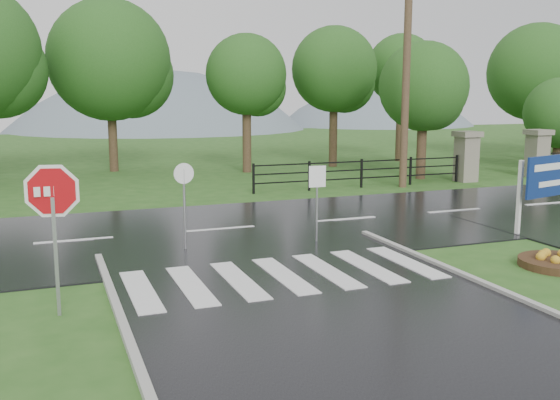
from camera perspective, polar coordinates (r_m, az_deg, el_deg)
name	(u,v)px	position (r m, az deg, el deg)	size (l,w,h in m)	color
ground	(414,375)	(9.15, 12.16, -15.41)	(120.00, 120.00, 0.00)	#29551C
main_road	(221,230)	(17.94, -5.45, -2.79)	(90.00, 8.00, 0.04)	black
crosswalk	(284,275)	(13.32, 0.34, -6.87)	(6.50, 2.80, 0.02)	silver
pillar_west	(466,155)	(29.02, 16.68, 3.94)	(1.00, 1.00, 2.24)	gray
pillar_east	(537,152)	(31.61, 22.46, 4.05)	(1.00, 1.00, 2.24)	gray
fence_west	(362,170)	(26.22, 7.47, 2.70)	(9.58, 0.08, 1.20)	black
hills	(125,264)	(74.91, -13.99, -5.68)	(102.00, 48.00, 48.00)	slate
treeline	(165,173)	(31.65, -10.48, 2.48)	(83.20, 5.20, 10.00)	#1D4C17
stop_sign	(53,205)	(11.35, -20.06, -0.44)	(1.25, 0.26, 2.85)	#939399
estate_billboard	(553,179)	(18.99, 23.70, 1.74)	(2.43, 0.71, 2.19)	silver
flower_bed	(559,261)	(15.46, 24.13, -5.13)	(1.75, 1.75, 0.35)	#332111
reg_sign_small	(317,188)	(16.10, 3.41, 1.07)	(0.45, 0.07, 2.04)	#939399
reg_sign_round	(184,196)	(15.48, -8.75, 0.41)	(0.51, 0.09, 2.20)	#939399
utility_pole_east	(406,71)	(26.47, 11.48, 11.45)	(1.61, 0.66, 9.40)	#473523
entrance_tree_left	(424,87)	(29.33, 13.01, 10.05)	(4.05, 4.05, 6.24)	#3D2B1C
entrance_tree_right	(560,113)	(34.46, 24.22, 7.25)	(3.53, 3.53, 4.70)	#3D2B1C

